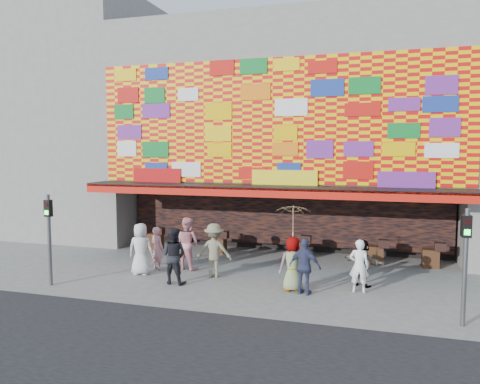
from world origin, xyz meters
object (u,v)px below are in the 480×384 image
at_px(ped_g, 293,264).
at_px(parasol, 293,221).
at_px(signal_left, 49,229).
at_px(ped_c, 173,256).
at_px(signal_right, 466,254).
at_px(ped_d, 214,250).
at_px(ped_e, 305,267).
at_px(ped_f, 362,263).
at_px(ped_i, 187,243).
at_px(ped_b, 157,248).
at_px(ped_h, 359,266).
at_px(ped_a, 141,249).

height_order(ped_g, parasol, parasol).
distance_m(signal_left, ped_c, 4.13).
distance_m(signal_right, ped_g, 5.06).
bearing_deg(ped_d, ped_e, 153.81).
xyz_separation_m(ped_g, parasol, (-0.00, 0.00, 1.36)).
distance_m(ped_f, ped_i, 6.35).
relative_size(ped_d, ped_g, 1.10).
height_order(ped_c, ped_d, ped_d).
bearing_deg(parasol, ped_b, 167.62).
xyz_separation_m(signal_left, ped_g, (7.74, 1.69, -1.00)).
height_order(ped_h, ped_i, ped_i).
bearing_deg(ped_f, ped_a, 32.59).
height_order(ped_b, ped_d, ped_d).
relative_size(ped_f, parasol, 0.78).
bearing_deg(signal_left, ped_g, 12.31).
relative_size(ped_a, parasol, 0.93).
height_order(signal_right, ped_a, signal_right).
xyz_separation_m(ped_b, ped_c, (1.36, -1.51, 0.14)).
relative_size(ped_d, parasol, 0.95).
height_order(signal_left, ped_i, signal_left).
relative_size(ped_g, parasol, 0.87).
bearing_deg(parasol, ped_f, 28.64).
bearing_deg(signal_right, ped_d, 161.95).
bearing_deg(ped_a, ped_d, -177.68).
distance_m(signal_left, ped_h, 10.03).
bearing_deg(ped_h, ped_d, -3.95).
bearing_deg(ped_g, ped_i, -44.84).
bearing_deg(ped_a, signal_left, 35.56).
height_order(ped_e, parasol, parasol).
bearing_deg(signal_right, ped_e, 161.33).
xyz_separation_m(ped_c, ped_h, (5.95, 0.80, -0.10)).
bearing_deg(ped_b, ped_h, -165.86).
distance_m(ped_c, ped_g, 3.96).
height_order(signal_left, ped_h, signal_left).
distance_m(ped_g, ped_h, 2.06).
distance_m(signal_left, ped_f, 10.27).
relative_size(ped_b, ped_i, 0.82).
bearing_deg(ped_d, ped_f, 175.09).
bearing_deg(ped_d, ped_a, 0.54).
distance_m(ped_h, ped_i, 6.36).
relative_size(ped_a, ped_f, 1.20).
bearing_deg(ped_f, parasol, 55.31).
height_order(signal_left, ped_f, signal_left).
bearing_deg(ped_b, ped_f, -160.59).
bearing_deg(ped_b, ped_a, 93.69).
relative_size(signal_left, ped_a, 1.62).
bearing_deg(signal_right, ped_g, 160.10).
relative_size(signal_right, ped_f, 1.94).
distance_m(ped_d, parasol, 3.28).
relative_size(ped_a, ped_e, 1.06).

